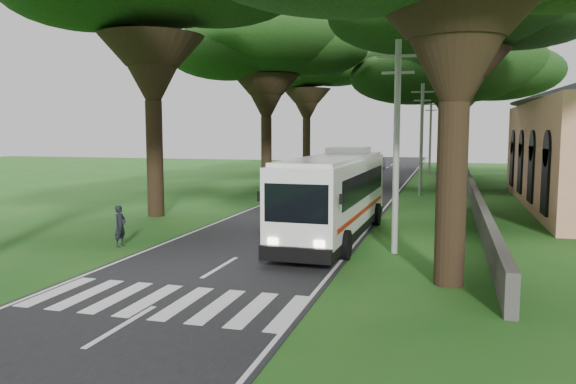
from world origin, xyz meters
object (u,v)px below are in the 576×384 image
at_px(distant_car_a, 327,176).
at_px(pedestrian, 120,226).
at_px(coach_bus, 335,194).
at_px(pole_far, 430,135).
at_px(pole_mid, 421,137).
at_px(pole_near, 396,144).
at_px(distant_car_b, 378,163).

xyz_separation_m(distant_car_a, pedestrian, (-2.27, -29.55, 0.21)).
relative_size(coach_bus, distant_car_a, 3.48).
distance_m(pole_far, distant_car_a, 15.32).
height_order(pole_mid, distant_car_a, pole_mid).
distance_m(coach_bus, distant_car_a, 25.96).
bearing_deg(pole_near, coach_bus, 138.59).
height_order(pole_near, distant_car_b, pole_near).
height_order(coach_bus, distant_car_a, coach_bus).
bearing_deg(coach_bus, distant_car_a, 103.87).
bearing_deg(pole_mid, coach_bus, -99.07).
bearing_deg(distant_car_a, pole_far, -123.42).
distance_m(pole_near, distant_car_a, 29.25).
xyz_separation_m(pole_mid, coach_bus, (-2.80, -17.53, -2.26)).
xyz_separation_m(pole_near, pedestrian, (-10.77, -1.79, -3.34)).
height_order(pole_mid, pole_far, same).
relative_size(distant_car_a, pedestrian, 2.08).
bearing_deg(pole_far, pole_near, -90.00).
xyz_separation_m(pole_near, distant_car_a, (-8.50, 27.76, -3.55)).
bearing_deg(distant_car_a, pole_near, 108.39).
relative_size(pole_near, pedestrian, 4.77).
relative_size(pole_near, pole_mid, 1.00).
bearing_deg(distant_car_b, pole_near, -83.28).
distance_m(pole_far, distant_car_b, 10.16).
distance_m(pole_near, coach_bus, 4.36).
distance_m(pole_near, pole_mid, 20.00).
distance_m(pole_mid, distant_car_b, 28.10).
height_order(pole_far, distant_car_b, pole_far).
xyz_separation_m(pole_near, pole_mid, (0.00, 20.00, 0.00)).
bearing_deg(distant_car_b, pole_far, -49.57).
xyz_separation_m(distant_car_b, pedestrian, (-4.47, -48.96, 0.14)).
relative_size(distant_car_b, pedestrian, 2.42).
bearing_deg(pedestrian, coach_bus, -58.16).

